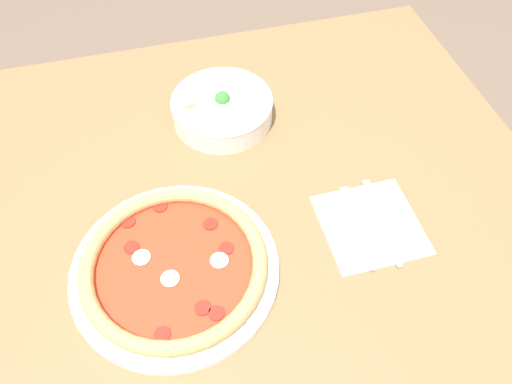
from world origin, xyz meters
TOP-DOWN VIEW (x-y plane):
  - ground_plane at (0.00, 0.00)m, footprint 8.00×8.00m
  - dining_table at (0.00, 0.00)m, footprint 1.11×1.00m
  - pizza at (-0.18, -0.13)m, footprint 0.35×0.35m
  - bowl at (-0.03, 0.21)m, footprint 0.21×0.21m
  - napkin at (0.17, -0.13)m, footprint 0.17×0.17m
  - fork at (0.15, -0.13)m, footprint 0.03×0.18m
  - knife at (0.19, -0.14)m, footprint 0.03×0.19m

SIDE VIEW (x-z plane):
  - ground_plane at x=0.00m, z-range 0.00..0.00m
  - dining_table at x=0.00m, z-range 0.27..1.03m
  - napkin at x=0.17m, z-range 0.76..0.76m
  - knife at x=0.19m, z-range 0.76..0.76m
  - fork at x=0.15m, z-range 0.76..0.76m
  - pizza at x=-0.18m, z-range 0.76..0.79m
  - bowl at x=-0.03m, z-range 0.75..0.82m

